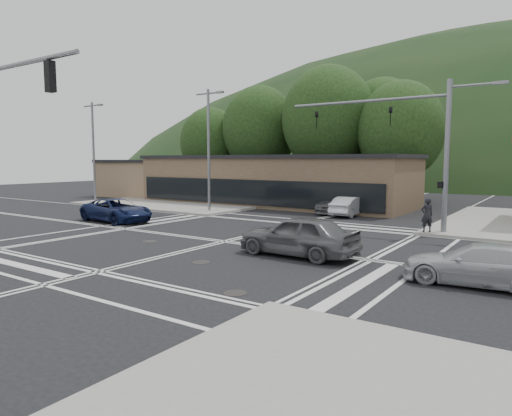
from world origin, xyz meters
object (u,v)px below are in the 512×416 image
Objects in this scene: car_queue_a at (350,206)px; pedestrian at (427,215)px; car_northbound at (337,203)px; car_blue_west at (116,210)px; car_queue_b at (388,198)px; car_silver_east at (479,264)px; car_grey_center at (298,235)px.

car_queue_a is 2.29× the size of pedestrian.
car_blue_west is at bearing -134.25° from car_northbound.
car_queue_a is 8.45m from pedestrian.
car_blue_west is at bearing 64.72° from car_queue_b.
car_northbound is at bearing -32.32° from car_blue_west.
car_silver_east is at bearing -93.16° from car_blue_west.
car_blue_west is 15.68m from car_queue_a.
car_queue_a is at bearing -79.54° from pedestrian.
car_grey_center reaches higher than car_silver_east.
car_queue_b is (11.73, 17.29, 0.11)m from car_blue_west.
car_silver_east is at bearing 72.85° from pedestrian.
car_queue_b is at bearing -28.55° from car_blue_west.
car_queue_a is at bearing -148.38° from car_silver_east.
car_queue_b is (0.69, 6.16, 0.16)m from car_queue_a.
car_grey_center is at bearing 106.93° from car_queue_b.
pedestrian is at bearing 140.60° from car_queue_a.
car_queue_a is (11.05, 11.14, -0.06)m from car_blue_west.
pedestrian is (-3.79, 9.04, 0.38)m from car_silver_east.
car_queue_b is at bearing 60.22° from car_northbound.
pedestrian is at bearing -161.13° from car_silver_east.
car_silver_east is at bearing 123.89° from car_queue_b.
pedestrian reaches higher than car_blue_west.
car_silver_east is (21.34, -3.29, -0.07)m from car_blue_west.
car_queue_a is at bearing 92.49° from car_queue_b.
car_queue_b is (-2.81, 19.92, -0.01)m from car_grey_center.
car_grey_center reaches higher than car_blue_west.
car_grey_center is 20.12m from car_queue_b.
car_queue_a is (-3.50, 13.77, -0.17)m from car_grey_center.
car_queue_b reaches higher than car_queue_a.
pedestrian reaches higher than car_queue_b.
car_silver_east is 2.56× the size of pedestrian.
car_queue_b is 1.00× the size of car_northbound.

